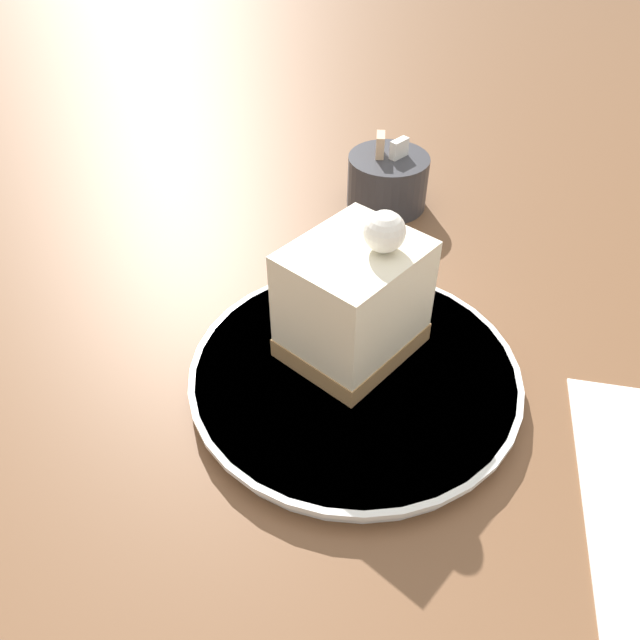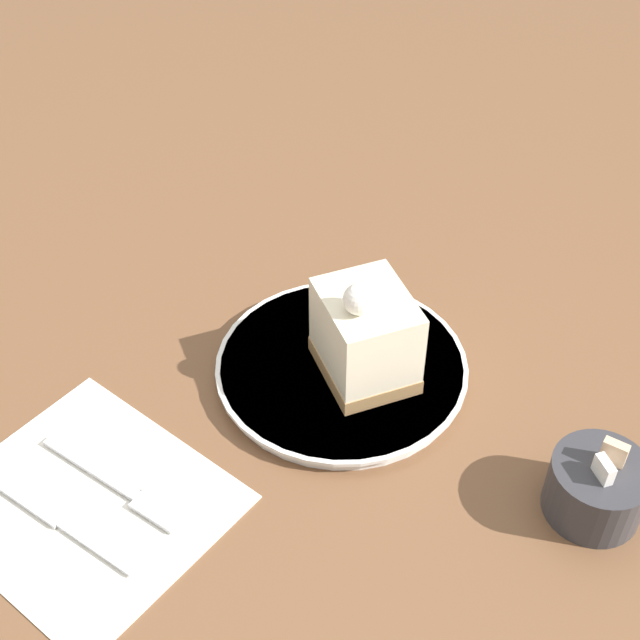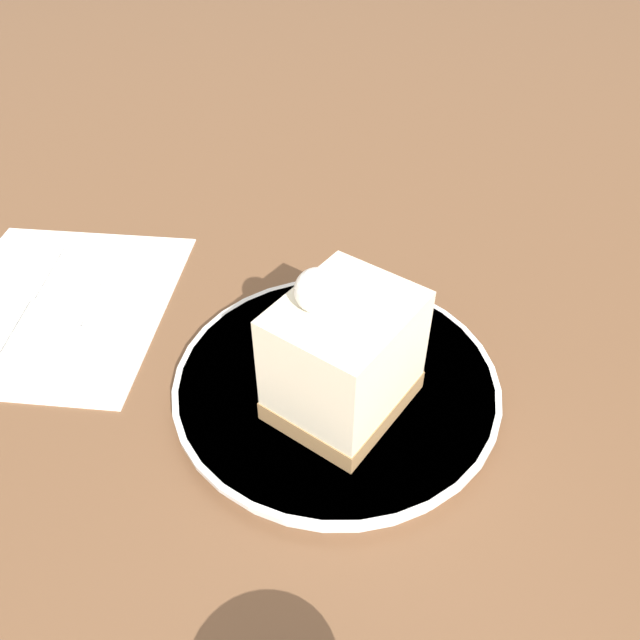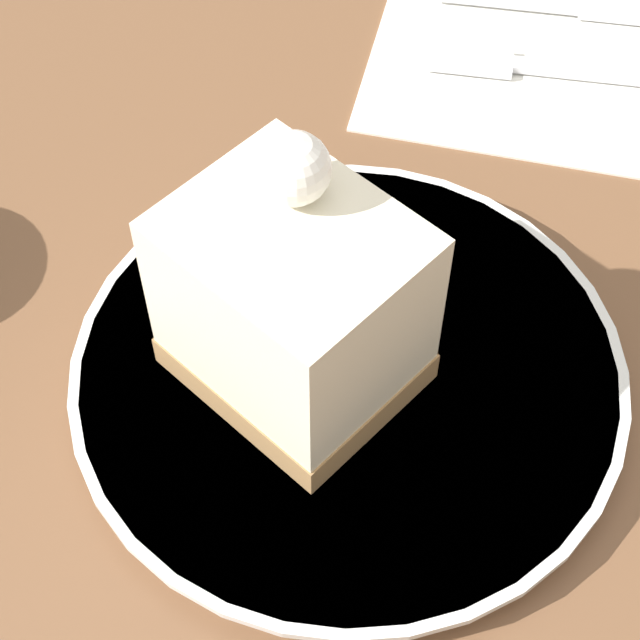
% 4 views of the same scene
% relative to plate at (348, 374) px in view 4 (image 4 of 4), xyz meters
% --- Properties ---
extents(ground_plane, '(4.00, 4.00, 0.00)m').
position_rel_plate_xyz_m(ground_plane, '(-0.03, -0.01, -0.01)').
color(ground_plane, brown).
extents(plate, '(0.24, 0.24, 0.01)m').
position_rel_plate_xyz_m(plate, '(0.00, 0.00, 0.00)').
color(plate, silver).
rests_on(plate, ground_plane).
extents(cake_slice, '(0.10, 0.11, 0.12)m').
position_rel_plate_xyz_m(cake_slice, '(-0.01, 0.02, 0.05)').
color(cake_slice, '#9E7547').
rests_on(cake_slice, plate).
extents(napkin, '(0.23, 0.25, 0.00)m').
position_rel_plate_xyz_m(napkin, '(0.26, -0.03, -0.01)').
color(napkin, white).
rests_on(napkin, ground_plane).
extents(fork, '(0.05, 0.15, 0.00)m').
position_rel_plate_xyz_m(fork, '(0.23, -0.02, -0.00)').
color(fork, silver).
rests_on(fork, napkin).
extents(knife, '(0.05, 0.16, 0.00)m').
position_rel_plate_xyz_m(knife, '(0.29, -0.04, -0.00)').
color(knife, silver).
rests_on(knife, napkin).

